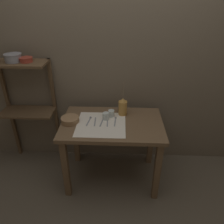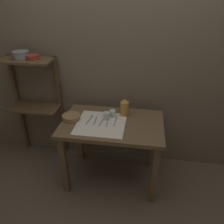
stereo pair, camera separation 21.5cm
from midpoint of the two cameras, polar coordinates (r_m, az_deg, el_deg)
name	(u,v)px [view 1 (the left image)]	position (r m, az deg, el deg)	size (l,w,h in m)	color
ground_plane	(112,176)	(2.68, -2.35, -16.46)	(12.00, 12.00, 0.00)	brown
stone_wall_back	(114,65)	(2.42, -2.09, 12.02)	(7.00, 0.06, 2.40)	#6B5E4C
wooden_table	(112,132)	(2.28, -2.66, -5.39)	(1.03, 0.66, 0.74)	brown
wooden_shelf_unit	(26,96)	(2.65, -23.74, 3.80)	(0.59, 0.29, 1.28)	brown
linen_cloth	(101,124)	(2.19, -5.68, -3.25)	(0.48, 0.47, 0.00)	silver
pitcher_with_flowers	(123,107)	(2.30, 0.17, 1.25)	(0.09, 0.09, 0.38)	#B7843D
wooden_bowl	(70,120)	(2.26, -13.59, -2.06)	(0.18, 0.18, 0.05)	#8E6B47
glass_tumbler_near	(106,116)	(2.24, -4.37, -1.15)	(0.07, 0.07, 0.07)	silver
glass_tumbler_far	(111,113)	(2.29, -2.88, -0.42)	(0.06, 0.06, 0.07)	silver
spoon_outer	(90,119)	(2.28, -8.49, -1.89)	(0.04, 0.17, 0.02)	gray
knife_center	(95,121)	(2.23, -7.19, -2.51)	(0.02, 0.16, 0.00)	gray
fork_outer	(102,122)	(2.21, -5.46, -2.74)	(0.04, 0.16, 0.00)	gray
fork_inner	(107,122)	(2.21, -4.01, -2.75)	(0.02, 0.16, 0.00)	gray
spoon_inner	(115,119)	(2.25, -1.82, -1.98)	(0.03, 0.17, 0.02)	gray
metal_pot_large	(13,57)	(2.50, -26.79, 12.56)	(0.17, 0.17, 0.08)	gray
metal_pot_small	(26,59)	(2.44, -24.00, 12.42)	(0.13, 0.13, 0.05)	#9E3828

